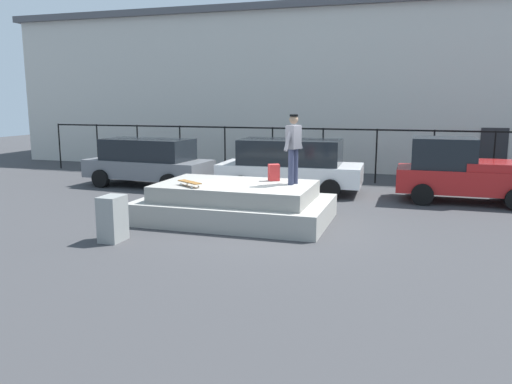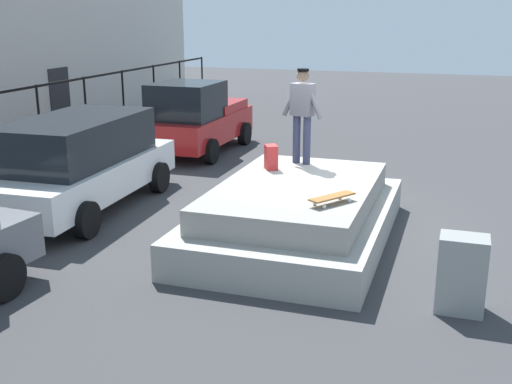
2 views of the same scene
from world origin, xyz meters
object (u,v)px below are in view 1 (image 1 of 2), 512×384
Objects in this scene: skateboarder at (293,144)px; car_white_hatchback_mid at (290,164)px; car_grey_hatchback_near at (148,161)px; utility_box at (113,219)px; skateboard at (190,182)px; backpack at (274,172)px; car_red_pickup_far at (462,171)px.

skateboarder is 4.41m from car_white_hatchback_mid.
car_grey_hatchback_near is 4.58× the size of utility_box.
skateboard reaches higher than utility_box.
car_white_hatchback_mid reaches higher than utility_box.
utility_box is at bearing 21.72° from backpack.
car_red_pickup_far is at bearing 43.12° from skateboarder.
car_red_pickup_far is (5.36, -0.13, 0.01)m from car_white_hatchback_mid.
skateboard is (-2.35, -1.08, -0.91)m from skateboarder.
skateboarder reaches higher than car_red_pickup_far.
utility_box is at bearing -138.47° from skateboarder.
car_white_hatchback_mid is at bearing 76.20° from skateboard.
skateboarder is 2.74m from skateboard.
car_red_pickup_far is at bearing -172.84° from backpack.
car_grey_hatchback_near is (-5.61, 3.39, -0.28)m from backpack.
backpack is at bearing -31.14° from car_grey_hatchback_near.
car_red_pickup_far reaches higher than car_white_hatchback_mid.
skateboarder is 3.98× the size of backpack.
car_white_hatchback_mid is at bearing -112.27° from backpack.
skateboarder is at bearing -75.53° from car_white_hatchback_mid.
car_white_hatchback_mid is at bearing 3.89° from car_grey_hatchback_near.
car_grey_hatchback_near is 10.52m from car_red_pickup_far.
car_red_pickup_far is 4.05× the size of utility_box.
skateboarder is at bearing 117.43° from backpack.
utility_box is (-2.73, -3.36, -0.68)m from backpack.
car_red_pickup_far is at bearing 1.20° from car_grey_hatchback_near.
car_red_pickup_far is at bearing -1.41° from car_white_hatchback_mid.
car_grey_hatchback_near is at bearing -176.11° from car_white_hatchback_mid.
car_grey_hatchback_near is 7.36m from utility_box.
car_red_pickup_far is at bearing 37.47° from skateboard.
backpack is at bearing 50.76° from utility_box.
backpack is 0.44× the size of utility_box.
backpack is at bearing -83.04° from car_white_hatchback_mid.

